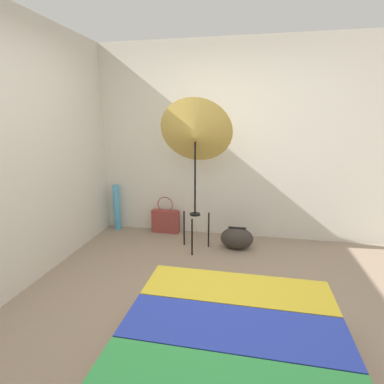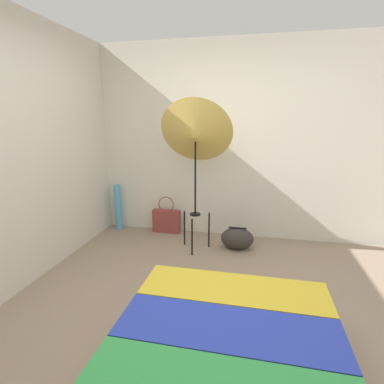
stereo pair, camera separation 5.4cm
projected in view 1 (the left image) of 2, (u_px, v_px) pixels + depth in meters
ground_plane at (199, 327)px, 2.38m from camera, size 14.00×14.00×0.00m
wall_back at (226, 142)px, 4.01m from camera, size 8.00×0.05×2.60m
wall_side_left at (59, 147)px, 3.35m from camera, size 0.05×8.00×2.60m
photo_umbrella at (195, 135)px, 3.46m from camera, size 0.86×0.55×1.84m
tote_bag at (166, 221)px, 4.32m from camera, size 0.39×0.11×0.53m
duffel_bag at (237, 238)px, 3.78m from camera, size 0.41×0.27×0.28m
paper_roll at (117, 207)px, 4.41m from camera, size 0.09×0.09×0.67m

